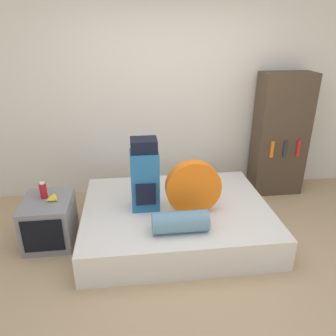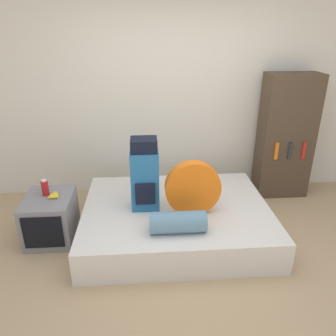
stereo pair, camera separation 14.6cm
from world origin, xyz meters
name	(u,v)px [view 2 (the right image)]	position (x,y,z in m)	size (l,w,h in m)	color
ground_plane	(194,281)	(0.00, 0.00, 0.00)	(16.00, 16.00, 0.00)	tan
wall_back	(175,96)	(0.00, 1.91, 1.30)	(8.00, 0.05, 2.60)	silver
bed	(176,219)	(-0.08, 0.79, 0.17)	(2.00, 1.57, 0.34)	silver
backpack	(145,175)	(-0.42, 0.80, 0.71)	(0.29, 0.27, 0.77)	#23669E
tent_bag	(193,188)	(0.07, 0.64, 0.62)	(0.57, 0.12, 0.57)	orange
sleeping_roll	(178,222)	(-0.12, 0.31, 0.44)	(0.53, 0.21, 0.21)	#5B849E
television	(51,218)	(-1.44, 0.80, 0.24)	(0.49, 0.60, 0.49)	gray
canister	(45,188)	(-1.47, 0.87, 0.57)	(0.07, 0.07, 0.18)	#B2191E
banana_bunch	(55,195)	(-1.37, 0.83, 0.50)	(0.12, 0.17, 0.03)	yellow
bookshelf	(286,137)	(1.42, 1.63, 0.81)	(0.67, 0.37, 1.61)	#473828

